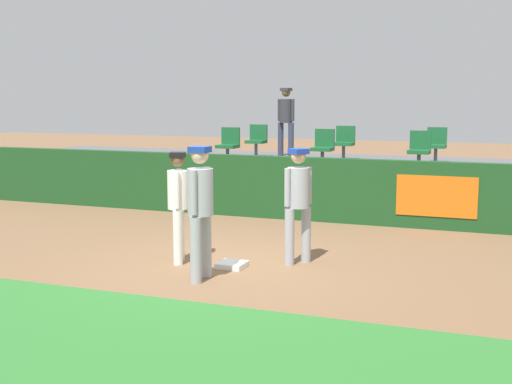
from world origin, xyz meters
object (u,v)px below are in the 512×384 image
at_px(seat_back_right, 436,143).
at_px(seat_front_center, 323,146).
at_px(player_coach_visitor, 200,203).
at_px(seat_front_left, 229,143).
at_px(player_fielder_home, 179,199).
at_px(seat_front_right, 420,148).
at_px(player_runner_visitor, 298,197).
at_px(seat_back_left, 257,139).
at_px(spectator_hooded, 286,117).
at_px(seat_back_center, 344,141).
at_px(first_base, 232,265).

height_order(seat_back_right, seat_front_center, same).
relative_size(player_coach_visitor, seat_front_left, 2.20).
height_order(player_fielder_home, seat_front_right, seat_front_right).
xyz_separation_m(player_runner_visitor, seat_front_right, (1.13, 4.95, 0.42)).
bearing_deg(player_runner_visitor, player_coach_visitor, 0.72).
xyz_separation_m(player_runner_visitor, seat_back_left, (-3.25, 6.75, 0.42)).
bearing_deg(player_fielder_home, seat_back_left, 169.93).
xyz_separation_m(player_runner_visitor, spectator_hooded, (-2.64, 7.31, 0.99)).
bearing_deg(player_runner_visitor, seat_back_right, -154.96).
xyz_separation_m(seat_front_left, seat_front_right, (4.41, -0.00, -0.00)).
bearing_deg(seat_front_left, player_runner_visitor, -56.52).
distance_m(seat_front_center, spectator_hooded, 2.94).
relative_size(player_runner_visitor, seat_front_left, 2.08).
relative_size(seat_back_center, seat_front_center, 1.00).
xyz_separation_m(seat_front_left, seat_back_center, (2.35, 1.80, 0.00)).
bearing_deg(seat_front_right, first_base, -109.58).
xyz_separation_m(player_fielder_home, seat_back_center, (0.79, 7.32, 0.46)).
relative_size(player_runner_visitor, spectator_hooded, 0.98).
relative_size(player_coach_visitor, seat_back_right, 2.20).
height_order(first_base, player_coach_visitor, player_coach_visitor).
bearing_deg(seat_back_center, seat_back_right, -0.01).
relative_size(seat_front_center, spectator_hooded, 0.47).
relative_size(first_base, player_coach_visitor, 0.22).
distance_m(player_runner_visitor, seat_front_left, 5.95).
relative_size(player_runner_visitor, seat_front_center, 2.08).
bearing_deg(seat_front_right, seat_back_right, 85.09).
xyz_separation_m(player_fielder_home, spectator_hooded, (-0.93, 7.88, 1.03)).
bearing_deg(seat_back_left, player_runner_visitor, -64.30).
bearing_deg(seat_front_center, seat_front_right, 0.00).
relative_size(seat_front_left, seat_back_center, 1.00).
height_order(seat_back_right, seat_back_left, same).
bearing_deg(seat_front_center, player_fielder_home, -97.66).
distance_m(seat_front_center, seat_back_left, 2.90).
bearing_deg(seat_front_left, seat_front_center, -0.00).
distance_m(seat_front_left, seat_front_right, 4.41).
bearing_deg(seat_back_center, player_coach_visitor, -90.26).
distance_m(seat_front_right, seat_back_center, 2.74).
xyz_separation_m(player_runner_visitor, player_coach_visitor, (-0.96, -1.37, 0.06)).
height_order(player_fielder_home, seat_back_right, seat_back_right).
distance_m(player_runner_visitor, spectator_hooded, 7.83).
height_order(seat_back_center, seat_front_center, same).
bearing_deg(player_coach_visitor, player_fielder_home, -137.30).
bearing_deg(seat_back_right, player_runner_visitor, -100.81).
bearing_deg(seat_back_right, seat_back_center, 179.99).
xyz_separation_m(seat_back_left, spectator_hooded, (0.61, 0.56, 0.56)).
height_order(player_coach_visitor, seat_back_left, player_coach_visitor).
relative_size(first_base, seat_front_center, 0.48).
bearing_deg(spectator_hooded, seat_front_left, 87.66).
bearing_deg(first_base, seat_front_center, 91.41).
bearing_deg(seat_back_left, seat_front_center, -38.33).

